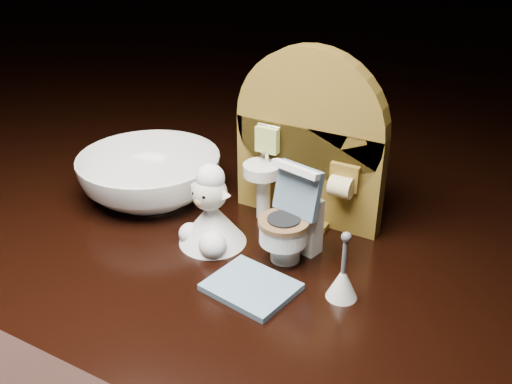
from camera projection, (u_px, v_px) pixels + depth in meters
backdrop_panel at (308, 148)px, 0.47m from camera, size 0.13×0.05×0.15m
toy_toilet at (292, 224)px, 0.44m from camera, size 0.04×0.05×0.08m
bath_mat at (251, 287)px, 0.41m from camera, size 0.07×0.06×0.00m
toilet_brush at (343, 280)px, 0.40m from camera, size 0.02×0.02×0.05m
plush_lamb at (211, 217)px, 0.45m from camera, size 0.06×0.06×0.07m
ceramic_bowl at (150, 176)px, 0.53m from camera, size 0.17×0.17×0.04m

